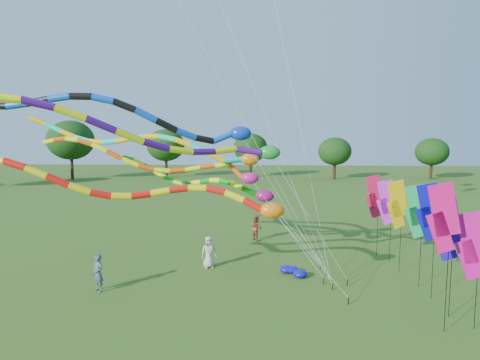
# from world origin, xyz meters

# --- Properties ---
(ground) EXTENTS (160.00, 160.00, 0.00)m
(ground) POSITION_xyz_m (0.00, 0.00, 0.00)
(ground) COLOR #2F5A17
(ground) RESTS_ON ground
(tree_ring) EXTENTS (116.64, 118.65, 9.49)m
(tree_ring) POSITION_xyz_m (2.56, 2.16, 5.42)
(tree_ring) COLOR #382314
(tree_ring) RESTS_ON ground
(tube_kite_red) EXTENTS (14.00, 1.67, 6.65)m
(tube_kite_red) POSITION_xyz_m (-4.27, 1.69, 4.55)
(tube_kite_red) COLOR black
(tube_kite_red) RESTS_ON ground
(tube_kite_orange) EXTENTS (14.05, 2.24, 7.39)m
(tube_kite_orange) POSITION_xyz_m (-5.25, 5.39, 5.53)
(tube_kite_orange) COLOR black
(tube_kite_orange) RESTS_ON ground
(tube_kite_purple) EXTENTS (15.99, 6.64, 8.86)m
(tube_kite_purple) POSITION_xyz_m (-5.16, 0.37, 6.95)
(tube_kite_purple) COLOR black
(tube_kite_purple) RESTS_ON ground
(tube_kite_blue) EXTENTS (14.41, 3.76, 8.99)m
(tube_kite_blue) POSITION_xyz_m (-5.33, 1.13, 7.50)
(tube_kite_blue) COLOR black
(tube_kite_blue) RESTS_ON ground
(tube_kite_cyan) EXTENTS (15.27, 1.90, 8.42)m
(tube_kite_cyan) POSITION_xyz_m (-5.66, 5.88, 6.39)
(tube_kite_cyan) COLOR black
(tube_kite_cyan) RESTS_ON ground
(tube_kite_green) EXTENTS (12.35, 4.62, 6.24)m
(tube_kite_green) POSITION_xyz_m (-3.86, 8.68, 4.23)
(tube_kite_green) COLOR black
(tube_kite_green) RESTS_ON ground
(banner_pole_red) EXTENTS (1.16, 0.27, 4.69)m
(banner_pole_red) POSITION_xyz_m (5.72, 8.88, 3.43)
(banner_pole_red) COLOR black
(banner_pole_red) RESTS_ON ground
(banner_pole_magenta_b) EXTENTS (1.16, 0.26, 4.29)m
(banner_pole_magenta_b) POSITION_xyz_m (6.69, 0.13, 3.03)
(banner_pole_magenta_b) COLOR black
(banner_pole_magenta_b) RESTS_ON ground
(banner_pole_blue_b) EXTENTS (1.15, 0.30, 4.97)m
(banner_pole_blue_b) POSITION_xyz_m (6.28, 2.80, 3.71)
(banner_pole_blue_b) COLOR black
(banner_pole_blue_b) RESTS_ON ground
(banner_pole_orange) EXTENTS (1.15, 0.30, 4.71)m
(banner_pole_orange) POSITION_xyz_m (6.10, 6.17, 3.45)
(banner_pole_orange) COLOR black
(banner_pole_orange) RESTS_ON ground
(banner_pole_magenta_a) EXTENTS (1.16, 0.20, 5.33)m
(banner_pole_magenta_a) POSITION_xyz_m (5.50, -0.19, 4.06)
(banner_pole_magenta_a) COLOR black
(banner_pole_magenta_a) RESTS_ON ground
(banner_pole_violet) EXTENTS (1.12, 0.45, 4.53)m
(banner_pole_violet) POSITION_xyz_m (6.11, 7.92, 3.27)
(banner_pole_violet) COLOR black
(banner_pole_violet) RESTS_ON ground
(banner_pole_green) EXTENTS (1.16, 0.17, 4.74)m
(banner_pole_green) POSITION_xyz_m (6.30, 4.19, 3.47)
(banner_pole_green) COLOR black
(banner_pole_green) RESTS_ON ground
(banner_pole_blue_a) EXTENTS (1.16, 0.23, 4.68)m
(banner_pole_blue_a) POSITION_xyz_m (6.22, 1.06, 3.42)
(banner_pole_blue_a) COLOR black
(banner_pole_blue_a) RESTS_ON ground
(blue_nylon_heap) EXTENTS (1.05, 1.14, 0.41)m
(blue_nylon_heap) POSITION_xyz_m (0.84, 5.39, 0.19)
(blue_nylon_heap) COLOR #0F0DB2
(blue_nylon_heap) RESTS_ON ground
(person_a) EXTENTS (0.93, 0.75, 1.64)m
(person_a) POSITION_xyz_m (-3.44, 6.28, 0.82)
(person_a) COLOR beige
(person_a) RESTS_ON ground
(person_b) EXTENTS (0.73, 0.69, 1.68)m
(person_b) POSITION_xyz_m (-7.89, 2.73, 0.84)
(person_b) COLOR #465362
(person_b) RESTS_ON ground
(person_c) EXTENTS (0.98, 1.02, 1.65)m
(person_c) POSITION_xyz_m (-1.04, 11.97, 0.83)
(person_c) COLOR brown
(person_c) RESTS_ON ground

